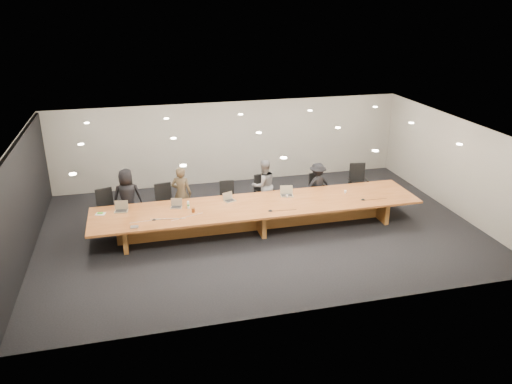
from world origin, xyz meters
TOP-DOWN VIEW (x-y plane):
  - ground at (0.00, 0.00)m, footprint 12.00×12.00m
  - back_wall at (0.00, 4.00)m, footprint 12.00×0.02m
  - left_wall_panel at (-5.94, 0.00)m, footprint 0.08×7.84m
  - conference_table at (0.00, 0.00)m, footprint 9.00×1.80m
  - chair_far_left at (-4.06, 1.20)m, footprint 0.70×0.70m
  - chair_left at (-2.46, 1.15)m, footprint 0.64×0.64m
  - chair_mid_left at (-0.63, 1.22)m, footprint 0.55×0.55m
  - chair_mid_right at (0.51, 1.28)m, footprint 0.70×0.70m
  - chair_right at (2.24, 1.32)m, footprint 0.64×0.64m
  - chair_far_right at (3.59, 1.34)m, footprint 0.70×0.70m
  - person_a at (-3.48, 1.22)m, footprint 0.81×0.53m
  - person_b at (-1.98, 1.19)m, footprint 0.69×0.57m
  - person_c at (0.49, 1.28)m, footprint 0.86×0.72m
  - person_d at (2.13, 1.14)m, footprint 0.98×0.66m
  - laptop_a at (-3.66, 0.42)m, footprint 0.38×0.30m
  - laptop_b at (-2.22, 0.32)m, footprint 0.35×0.28m
  - laptop_c at (-0.72, 0.43)m, footprint 0.37×0.32m
  - laptop_d at (0.93, 0.40)m, footprint 0.40×0.32m
  - water_bottle at (-1.90, 0.19)m, footprint 0.07×0.07m
  - amber_mug at (-1.81, -0.09)m, footprint 0.12×0.12m
  - paper_cup_near at (0.90, 0.29)m, footprint 0.08×0.08m
  - paper_cup_far at (2.65, 0.21)m, footprint 0.09×0.09m
  - notepad at (-4.19, 0.38)m, footprint 0.28×0.25m
  - lime_gadget at (-4.19, 0.39)m, footprint 0.16×0.11m
  - av_box at (-3.34, -0.67)m, footprint 0.20×0.16m
  - mic_left at (-2.84, -0.34)m, footprint 0.11×0.11m
  - mic_center at (0.19, -0.51)m, footprint 0.14×0.14m
  - mic_right at (2.92, -0.40)m, footprint 0.15×0.15m

SIDE VIEW (x-z plane):
  - ground at x=0.00m, z-range 0.00..0.00m
  - chair_right at x=2.24m, z-range 0.00..1.00m
  - chair_mid_left at x=-0.63m, z-range 0.00..1.01m
  - conference_table at x=0.00m, z-range 0.15..0.90m
  - chair_far_left at x=-4.06m, z-range 0.00..1.10m
  - chair_mid_right at x=0.51m, z-range 0.00..1.11m
  - chair_left at x=-2.46m, z-range 0.00..1.12m
  - chair_far_right at x=3.59m, z-range 0.00..1.17m
  - person_d at x=2.13m, z-range 0.00..1.40m
  - notepad at x=-4.19m, z-range 0.75..0.76m
  - mic_left at x=-2.84m, z-range 0.75..0.78m
  - av_box at x=-3.34m, z-range 0.75..0.78m
  - mic_center at x=0.19m, z-range 0.75..0.78m
  - mic_right at x=2.92m, z-range 0.75..0.78m
  - lime_gadget at x=-4.19m, z-range 0.76..0.79m
  - paper_cup_near at x=0.90m, z-range 0.75..0.83m
  - paper_cup_far at x=2.65m, z-range 0.75..0.83m
  - person_c at x=0.49m, z-range 0.00..1.58m
  - person_b at x=-1.98m, z-range 0.00..1.61m
  - amber_mug at x=-1.81m, z-range 0.75..0.86m
  - person_a at x=-3.48m, z-range 0.00..1.65m
  - water_bottle at x=-1.90m, z-range 0.75..0.95m
  - laptop_b at x=-2.22m, z-range 0.75..0.99m
  - laptop_c at x=-0.72m, z-range 0.75..0.99m
  - laptop_a at x=-3.66m, z-range 0.75..1.02m
  - laptop_d at x=0.93m, z-range 0.75..1.03m
  - left_wall_panel at x=-5.94m, z-range 0.00..2.74m
  - back_wall at x=0.00m, z-range 0.00..2.80m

